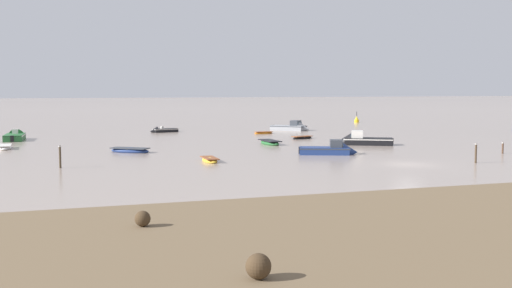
# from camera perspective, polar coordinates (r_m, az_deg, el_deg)

# --- Properties ---
(ground_plane) EXTENTS (800.00, 800.00, 0.00)m
(ground_plane) POSITION_cam_1_polar(r_m,az_deg,el_deg) (55.59, 13.71, -1.84)
(ground_plane) COLOR gray
(tidal_rock_left) EXTENTS (0.75, 0.75, 0.75)m
(tidal_rock_left) POSITION_cam_1_polar(r_m,az_deg,el_deg) (29.83, -10.35, -6.75)
(tidal_rock_left) COLOR #402F1E
(tidal_rock_left) RESTS_ON mudflat_shore
(tidal_rock_right) EXTENTS (0.89, 0.89, 0.89)m
(tidal_rock_right) POSITION_cam_1_polar(r_m,az_deg,el_deg) (21.49, 0.22, -11.15)
(tidal_rock_right) COLOR #402F1E
(tidal_rock_right) RESTS_ON mudflat_shore
(motorboat_moored_0) EXTENTS (4.44, 2.23, 1.46)m
(motorboat_moored_0) POSITION_cam_1_polar(r_m,az_deg,el_deg) (94.70, -8.66, 1.19)
(motorboat_moored_0) COLOR black
(motorboat_moored_0) RESTS_ON ground
(motorboat_moored_1) EXTENTS (2.61, 6.50, 2.17)m
(motorboat_moored_1) POSITION_cam_1_polar(r_m,az_deg,el_deg) (85.81, -21.18, 0.57)
(motorboat_moored_1) COLOR #23602D
(motorboat_moored_1) RESTS_ON ground
(rowboat_moored_0) EXTENTS (1.66, 4.51, 0.70)m
(rowboat_moored_0) POSITION_cam_1_polar(r_m,az_deg,el_deg) (73.39, 1.27, 0.11)
(rowboat_moored_0) COLOR #23602D
(rowboat_moored_0) RESTS_ON ground
(motorboat_moored_3) EXTENTS (5.95, 6.01, 2.39)m
(motorboat_moored_3) POSITION_cam_1_polar(r_m,az_deg,el_deg) (97.58, 3.49, 1.45)
(motorboat_moored_3) COLOR gray
(motorboat_moored_3) RESTS_ON ground
(motorboat_moored_4) EXTENTS (6.79, 5.03, 2.47)m
(motorboat_moored_4) POSITION_cam_1_polar(r_m,az_deg,el_deg) (73.89, 9.48, 0.22)
(motorboat_moored_4) COLOR black
(motorboat_moored_4) RESTS_ON ground
(rowboat_moored_2) EXTENTS (3.01, 1.41, 0.46)m
(rowboat_moored_2) POSITION_cam_1_polar(r_m,az_deg,el_deg) (90.58, 0.69, 1.02)
(rowboat_moored_2) COLOR orange
(rowboat_moored_2) RESTS_ON ground
(rowboat_moored_3) EXTENTS (1.38, 3.92, 0.62)m
(rowboat_moored_3) POSITION_cam_1_polar(r_m,az_deg,el_deg) (73.21, -22.03, -0.29)
(rowboat_moored_3) COLOR white
(rowboat_moored_3) RESTS_ON ground
(rowboat_moored_4) EXTENTS (4.31, 3.77, 0.68)m
(rowboat_moored_4) POSITION_cam_1_polar(r_m,az_deg,el_deg) (65.48, -11.47, -0.60)
(rowboat_moored_4) COLOR navy
(rowboat_moored_4) RESTS_ON ground
(rowboat_moored_5) EXTENTS (3.38, 2.11, 0.51)m
(rowboat_moored_5) POSITION_cam_1_polar(r_m,az_deg,el_deg) (81.77, 4.26, 0.58)
(rowboat_moored_5) COLOR black
(rowboat_moored_5) RESTS_ON ground
(rowboat_moored_6) EXTENTS (1.25, 3.44, 0.54)m
(rowboat_moored_6) POSITION_cam_1_polar(r_m,az_deg,el_deg) (56.22, -4.26, -1.48)
(rowboat_moored_6) COLOR gold
(rowboat_moored_6) RESTS_ON ground
(motorboat_moored_6) EXTENTS (6.13, 4.06, 2.21)m
(motorboat_moored_6) POSITION_cam_1_polar(r_m,az_deg,el_deg) (62.69, 7.09, -0.65)
(motorboat_moored_6) COLOR navy
(motorboat_moored_6) RESTS_ON ground
(channel_buoy) EXTENTS (0.90, 0.90, 2.30)m
(channel_buoy) POSITION_cam_1_polar(r_m,az_deg,el_deg) (122.24, 9.21, 2.18)
(channel_buoy) COLOR gold
(channel_buoy) RESTS_ON ground
(mooring_post_near) EXTENTS (0.22, 0.22, 2.09)m
(mooring_post_near) POSITION_cam_1_polar(r_m,az_deg,el_deg) (54.01, -17.52, -1.18)
(mooring_post_near) COLOR #3E3323
(mooring_post_near) RESTS_ON ground
(mooring_post_left) EXTENTS (0.22, 0.22, 1.95)m
(mooring_post_left) POSITION_cam_1_polar(r_m,az_deg,el_deg) (58.33, 19.50, -0.84)
(mooring_post_left) COLOR #423323
(mooring_post_left) RESTS_ON ground
(mooring_post_right) EXTENTS (0.22, 0.22, 1.29)m
(mooring_post_right) POSITION_cam_1_polar(r_m,az_deg,el_deg) (67.71, 21.68, -0.35)
(mooring_post_right) COLOR #4A3323
(mooring_post_right) RESTS_ON ground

